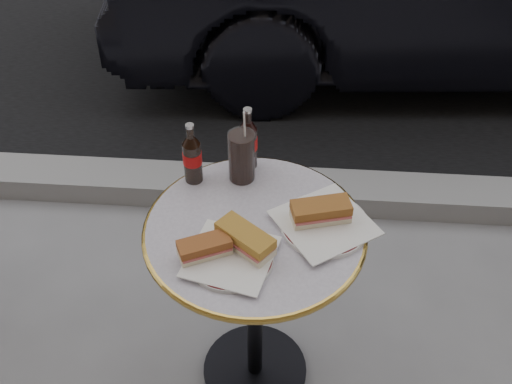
# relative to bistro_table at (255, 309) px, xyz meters

# --- Properties ---
(ground) EXTENTS (80.00, 80.00, 0.00)m
(ground) POSITION_rel_bistro_table_xyz_m (0.00, 0.00, -0.37)
(ground) COLOR gray
(ground) RESTS_ON ground
(curb) EXTENTS (40.00, 0.20, 0.12)m
(curb) POSITION_rel_bistro_table_xyz_m (0.00, 0.90, -0.32)
(curb) COLOR gray
(curb) RESTS_ON ground
(bistro_table) EXTENTS (0.62, 0.62, 0.73)m
(bistro_table) POSITION_rel_bistro_table_xyz_m (0.00, 0.00, 0.00)
(bistro_table) COLOR #BAB2C4
(bistro_table) RESTS_ON ground
(plate_left) EXTENTS (0.30, 0.30, 0.01)m
(plate_left) POSITION_rel_bistro_table_xyz_m (-0.05, -0.12, 0.37)
(plate_left) COLOR silver
(plate_left) RESTS_ON bistro_table
(plate_right) EXTENTS (0.32, 0.32, 0.01)m
(plate_right) POSITION_rel_bistro_table_xyz_m (0.19, 0.02, 0.37)
(plate_right) COLOR white
(plate_right) RESTS_ON bistro_table
(sandwich_left_a) EXTENTS (0.15, 0.12, 0.05)m
(sandwich_left_a) POSITION_rel_bistro_table_xyz_m (-0.12, -0.12, 0.40)
(sandwich_left_a) COLOR brown
(sandwich_left_a) RESTS_ON plate_left
(sandwich_left_b) EXTENTS (0.17, 0.16, 0.06)m
(sandwich_left_b) POSITION_rel_bistro_table_xyz_m (-0.02, -0.09, 0.41)
(sandwich_left_b) COLOR #AC782B
(sandwich_left_b) RESTS_ON plate_left
(sandwich_right) EXTENTS (0.17, 0.11, 0.06)m
(sandwich_right) POSITION_rel_bistro_table_xyz_m (0.18, 0.03, 0.41)
(sandwich_right) COLOR #925725
(sandwich_right) RESTS_ON plate_right
(cola_bottle_left) EXTENTS (0.06, 0.06, 0.20)m
(cola_bottle_left) POSITION_rel_bistro_table_xyz_m (-0.20, 0.19, 0.47)
(cola_bottle_left) COLOR black
(cola_bottle_left) RESTS_ON bistro_table
(cola_bottle_right) EXTENTS (0.07, 0.07, 0.21)m
(cola_bottle_right) POSITION_rel_bistro_table_xyz_m (-0.04, 0.26, 0.47)
(cola_bottle_right) COLOR black
(cola_bottle_right) RESTS_ON bistro_table
(cola_glass) EXTENTS (0.10, 0.10, 0.16)m
(cola_glass) POSITION_rel_bistro_table_xyz_m (-0.05, 0.21, 0.45)
(cola_glass) COLOR black
(cola_glass) RESTS_ON bistro_table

